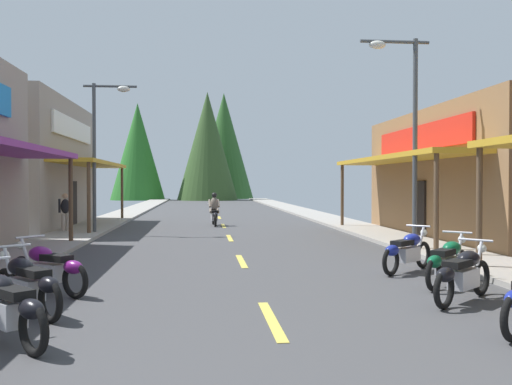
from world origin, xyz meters
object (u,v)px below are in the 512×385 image
object	(u,v)px
motorcycle_parked_right_3	(448,261)
motorcycle_parked_left_2	(6,306)
pedestrian_by_shop	(65,210)
motorcycle_parked_left_4	(49,267)
streetlamp_right	(405,114)
streetlamp_left	(102,136)
motorcycle_parked_left_3	(27,283)
motorcycle_parked_right_4	(407,251)
rider_cruising_lead	(214,212)
motorcycle_parked_right_2	(463,274)

from	to	relation	value
motorcycle_parked_right_3	motorcycle_parked_left_2	xyz separation A→B (m)	(-7.24, -3.35, 0.00)
motorcycle_parked_left_2	pedestrian_by_shop	world-z (taller)	pedestrian_by_shop
motorcycle_parked_right_3	motorcycle_parked_left_4	bearing A→B (deg)	135.25
streetlamp_right	motorcycle_parked_left_2	distance (m)	12.55
streetlamp_left	motorcycle_parked_left_4	distance (m)	12.50
motorcycle_parked_left_3	streetlamp_right	bearing A→B (deg)	-92.06
motorcycle_parked_right_4	motorcycle_parked_left_3	world-z (taller)	same
streetlamp_left	streetlamp_right	size ratio (longest dim) A/B	0.95
motorcycle_parked_left_2	streetlamp_right	bearing A→B (deg)	-86.45
streetlamp_left	rider_cruising_lead	size ratio (longest dim) A/B	2.75
streetlamp_left	motorcycle_parked_left_3	xyz separation A→B (m)	(1.20, -13.62, -3.37)
motorcycle_parked_right_3	motorcycle_parked_right_4	distance (m)	1.74
motorcycle_parked_left_2	rider_cruising_lead	xyz separation A→B (m)	(3.03, 19.36, 0.17)
rider_cruising_lead	streetlamp_right	bearing A→B (deg)	-155.98
motorcycle_parked_right_4	motorcycle_parked_left_2	bearing A→B (deg)	174.39
motorcycle_parked_right_2	motorcycle_parked_right_4	distance (m)	3.25
streetlamp_right	motorcycle_parked_left_4	world-z (taller)	streetlamp_right
rider_cruising_lead	motorcycle_parked_left_2	bearing A→B (deg)	168.71
streetlamp_left	motorcycle_parked_right_4	distance (m)	13.64
motorcycle_parked_left_3	pedestrian_by_shop	distance (m)	14.30
streetlamp_left	motorcycle_parked_left_4	size ratio (longest dim) A/B	3.39
motorcycle_parked_right_4	pedestrian_by_shop	world-z (taller)	pedestrian_by_shop
motorcycle_parked_left_3	pedestrian_by_shop	bearing A→B (deg)	-30.69
motorcycle_parked_left_4	streetlamp_right	bearing A→B (deg)	-109.37
streetlamp_right	motorcycle_parked_left_3	size ratio (longest dim) A/B	3.73
motorcycle_parked_right_2	motorcycle_parked_left_4	distance (m)	7.29
motorcycle_parked_left_4	pedestrian_by_shop	world-z (taller)	pedestrian_by_shop
motorcycle_parked_right_4	pedestrian_by_shop	bearing A→B (deg)	92.07
motorcycle_parked_right_3	motorcycle_parked_right_4	xyz separation A→B (m)	(-0.17, 1.73, 0.00)
motorcycle_parked_right_4	motorcycle_parked_left_4	bearing A→B (deg)	152.67
streetlamp_left	motorcycle_parked_left_2	xyz separation A→B (m)	(1.41, -15.23, -3.37)
streetlamp_left	motorcycle_parked_right_2	distance (m)	16.07
motorcycle_parked_right_3	motorcycle_parked_left_2	size ratio (longest dim) A/B	0.97
motorcycle_parked_right_3	motorcycle_parked_left_4	distance (m)	7.57
rider_cruising_lead	pedestrian_by_shop	size ratio (longest dim) A/B	1.33
motorcycle_parked_right_4	motorcycle_parked_right_3	bearing A→B (deg)	-125.73
motorcycle_parked_right_2	motorcycle_parked_left_4	xyz separation A→B (m)	(-7.15, 1.39, 0.00)
motorcycle_parked_right_3	motorcycle_parked_left_2	distance (m)	7.98
motorcycle_parked_right_2	pedestrian_by_shop	size ratio (longest dim) A/B	1.04
motorcycle_parked_left_4	rider_cruising_lead	world-z (taller)	rider_cruising_lead
streetlamp_right	motorcycle_parked_right_2	size ratio (longest dim) A/B	3.71
streetlamp_left	motorcycle_parked_left_3	size ratio (longest dim) A/B	3.54
streetlamp_left	motorcycle_parked_right_2	xyz separation A→B (m)	(8.24, -13.38, -3.37)
motorcycle_parked_left_3	motorcycle_parked_right_4	bearing A→B (deg)	-106.12
streetlamp_left	rider_cruising_lead	bearing A→B (deg)	42.87
streetlamp_left	motorcycle_parked_left_3	world-z (taller)	streetlamp_left
streetlamp_left	pedestrian_by_shop	xyz separation A→B (m)	(-1.52, 0.41, -2.93)
motorcycle_parked_right_4	motorcycle_parked_left_4	world-z (taller)	same
motorcycle_parked_right_4	motorcycle_parked_left_2	distance (m)	8.71
motorcycle_parked_left_2	motorcycle_parked_right_2	bearing A→B (deg)	-117.47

